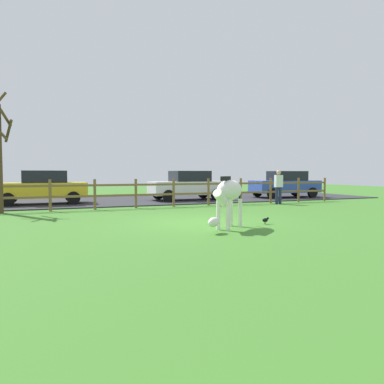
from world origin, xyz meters
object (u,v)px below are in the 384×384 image
object	(u,v)px
parked_car_blue	(285,184)
visitor_near_fence	(279,185)
zebra	(228,194)
crow_on_grass	(265,220)
parked_car_yellow	(42,187)
parked_car_white	(188,185)

from	to	relation	value
parked_car_blue	visitor_near_fence	world-z (taller)	visitor_near_fence
zebra	crow_on_grass	xyz separation A→B (m)	(1.41, 0.34, -0.80)
parked_car_yellow	visitor_near_fence	distance (m)	11.16
visitor_near_fence	zebra	bearing A→B (deg)	-134.70
parked_car_yellow	parked_car_blue	xyz separation A→B (m)	(13.38, -0.36, 0.00)
zebra	parked_car_yellow	xyz separation A→B (m)	(-4.79, 9.50, -0.08)
crow_on_grass	parked_car_yellow	size ratio (longest dim) A/B	0.05
parked_car_white	crow_on_grass	bearing A→B (deg)	-96.49
crow_on_grass	visitor_near_fence	world-z (taller)	visitor_near_fence
crow_on_grass	parked_car_blue	distance (m)	11.38
parked_car_yellow	parked_car_white	bearing A→B (deg)	-1.15
parked_car_yellow	visitor_near_fence	size ratio (longest dim) A/B	2.46
visitor_near_fence	crow_on_grass	bearing A→B (deg)	-128.46
zebra	parked_car_white	size ratio (longest dim) A/B	0.40
parked_car_white	parked_car_blue	bearing A→B (deg)	-2.02
zebra	visitor_near_fence	bearing A→B (deg)	45.30
zebra	crow_on_grass	distance (m)	1.65
parked_car_yellow	visitor_near_fence	xyz separation A→B (m)	(10.53, -3.70, 0.06)
parked_car_yellow	parked_car_blue	size ratio (longest dim) A/B	0.99
parked_car_white	visitor_near_fence	bearing A→B (deg)	-47.00
visitor_near_fence	parked_car_white	bearing A→B (deg)	133.00
crow_on_grass	parked_car_blue	world-z (taller)	parked_car_blue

